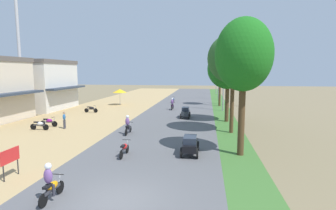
% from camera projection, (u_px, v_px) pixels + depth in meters
% --- Properties ---
extents(ground_plane, '(180.00, 180.00, 0.00)m').
position_uv_depth(ground_plane, '(117.00, 202.00, 11.11)').
color(ground_plane, '#7A6B4C').
extents(road_strip, '(9.00, 140.00, 0.08)m').
position_uv_depth(road_strip, '(117.00, 201.00, 11.11)').
color(road_strip, '#565659').
rests_on(road_strip, ground).
extents(shophouse_mid, '(8.99, 8.68, 6.90)m').
position_uv_depth(shophouse_mid, '(38.00, 85.00, 37.63)').
color(shophouse_mid, silver).
rests_on(shophouse_mid, ground).
extents(parked_motorbike_second, '(1.80, 0.54, 0.94)m').
position_uv_depth(parked_motorbike_second, '(40.00, 125.00, 24.28)').
color(parked_motorbike_second, black).
rests_on(parked_motorbike_second, dirt_shoulder).
extents(parked_motorbike_third, '(1.80, 0.54, 0.94)m').
position_uv_depth(parked_motorbike_third, '(49.00, 122.00, 25.76)').
color(parked_motorbike_third, black).
rests_on(parked_motorbike_third, dirt_shoulder).
extents(parked_motorbike_fourth, '(1.80, 0.54, 0.94)m').
position_uv_depth(parked_motorbike_fourth, '(91.00, 109.00, 34.49)').
color(parked_motorbike_fourth, black).
rests_on(parked_motorbike_fourth, dirt_shoulder).
extents(street_signboard, '(0.06, 1.30, 1.50)m').
position_uv_depth(street_signboard, '(10.00, 158.00, 13.33)').
color(street_signboard, '#262628').
rests_on(street_signboard, dirt_shoulder).
extents(vendor_umbrella, '(2.20, 2.20, 2.52)m').
position_uv_depth(vendor_umbrella, '(120.00, 91.00, 41.87)').
color(vendor_umbrella, '#99999E').
rests_on(vendor_umbrella, dirt_shoulder).
extents(pedestrian_on_shoulder, '(0.27, 0.38, 1.62)m').
position_uv_depth(pedestrian_on_shoulder, '(64.00, 119.00, 24.84)').
color(pedestrian_on_shoulder, '#33333D').
rests_on(pedestrian_on_shoulder, dirt_shoulder).
extents(median_tree_nearest, '(3.53, 3.53, 8.61)m').
position_uv_depth(median_tree_nearest, '(244.00, 55.00, 16.37)').
color(median_tree_nearest, '#4C351E').
rests_on(median_tree_nearest, median_strip).
extents(median_tree_second, '(4.36, 4.36, 8.52)m').
position_uv_depth(median_tree_second, '(233.00, 59.00, 22.53)').
color(median_tree_second, '#4C351E').
rests_on(median_tree_second, median_strip).
extents(median_tree_third, '(4.24, 4.24, 7.68)m').
position_uv_depth(median_tree_third, '(228.00, 69.00, 27.78)').
color(median_tree_third, '#4C351E').
rests_on(median_tree_third, median_strip).
extents(median_tree_fourth, '(3.03, 3.03, 8.91)m').
position_uv_depth(median_tree_fourth, '(221.00, 57.00, 40.08)').
color(median_tree_fourth, '#4C351E').
rests_on(median_tree_fourth, median_strip).
extents(streetlamp_near, '(3.16, 0.20, 7.70)m').
position_uv_depth(streetlamp_near, '(224.00, 78.00, 35.47)').
color(streetlamp_near, gray).
rests_on(streetlamp_near, median_strip).
extents(streetlamp_mid, '(3.16, 0.20, 7.34)m').
position_uv_depth(streetlamp_mid, '(219.00, 77.00, 49.90)').
color(streetlamp_mid, gray).
rests_on(streetlamp_mid, median_strip).
extents(streetlamp_far, '(3.16, 0.20, 7.85)m').
position_uv_depth(streetlamp_far, '(217.00, 74.00, 61.62)').
color(streetlamp_far, gray).
rests_on(streetlamp_far, median_strip).
extents(utility_pole_near, '(1.80, 0.20, 9.39)m').
position_uv_depth(utility_pole_near, '(243.00, 74.00, 40.39)').
color(utility_pole_near, brown).
rests_on(utility_pole_near, ground).
extents(car_sedan_black, '(1.10, 2.26, 1.19)m').
position_uv_depth(car_sedan_black, '(190.00, 144.00, 17.15)').
color(car_sedan_black, black).
rests_on(car_sedan_black, road_strip).
extents(car_hatchback_charcoal, '(1.04, 2.00, 1.23)m').
position_uv_depth(car_hatchback_charcoal, '(185.00, 112.00, 30.45)').
color(car_hatchback_charcoal, '#282D33').
rests_on(car_hatchback_charcoal, road_strip).
extents(motorbike_foreground_rider, '(0.54, 1.80, 1.66)m').
position_uv_depth(motorbike_foreground_rider, '(50.00, 183.00, 10.95)').
color(motorbike_foreground_rider, black).
rests_on(motorbike_foreground_rider, road_strip).
extents(motorbike_ahead_second, '(0.54, 1.80, 0.94)m').
position_uv_depth(motorbike_ahead_second, '(124.00, 148.00, 16.83)').
color(motorbike_ahead_second, black).
rests_on(motorbike_ahead_second, road_strip).
extents(motorbike_ahead_third, '(0.54, 1.80, 1.66)m').
position_uv_depth(motorbike_ahead_third, '(128.00, 125.00, 22.57)').
color(motorbike_ahead_third, black).
rests_on(motorbike_ahead_third, road_strip).
extents(motorbike_ahead_fourth, '(0.54, 1.80, 1.66)m').
position_uv_depth(motorbike_ahead_fourth, '(172.00, 104.00, 36.89)').
color(motorbike_ahead_fourth, black).
rests_on(motorbike_ahead_fourth, road_strip).
extents(motorbike_ahead_fifth, '(0.54, 1.80, 0.94)m').
position_uv_depth(motorbike_ahead_fifth, '(173.00, 100.00, 45.09)').
color(motorbike_ahead_fifth, black).
rests_on(motorbike_ahead_fifth, road_strip).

